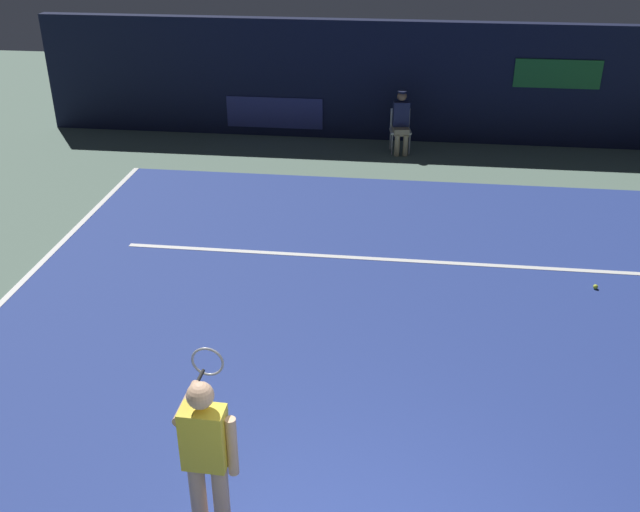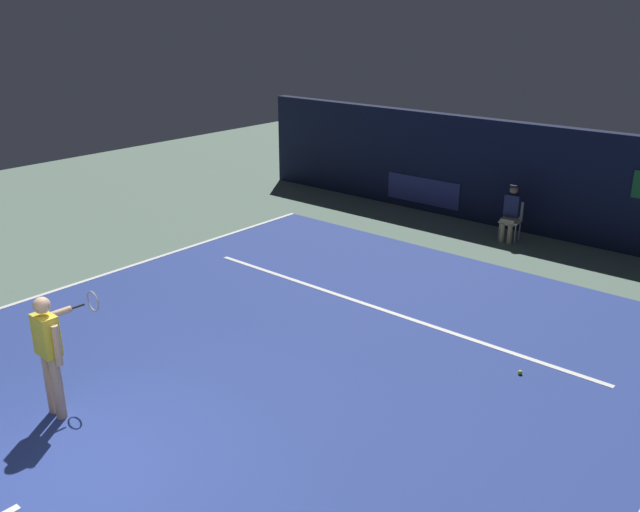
% 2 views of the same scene
% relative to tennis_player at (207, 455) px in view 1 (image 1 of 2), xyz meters
% --- Properties ---
extents(ground_plane, '(32.30, 32.30, 0.00)m').
position_rel_tennis_player_xyz_m(ground_plane, '(1.32, 3.69, -0.99)').
color(ground_plane, slate).
extents(court_surface, '(10.64, 10.50, 0.01)m').
position_rel_tennis_player_xyz_m(court_surface, '(1.32, 3.69, -0.98)').
color(court_surface, navy).
rests_on(court_surface, ground).
extents(line_sideline_right, '(0.10, 10.50, 0.01)m').
position_rel_tennis_player_xyz_m(line_sideline_right, '(-3.94, 3.69, -0.97)').
color(line_sideline_right, white).
rests_on(line_sideline_right, court_surface).
extents(line_service, '(8.30, 0.10, 0.01)m').
position_rel_tennis_player_xyz_m(line_service, '(1.32, 5.53, -0.97)').
color(line_service, white).
rests_on(line_service, court_surface).
extents(back_wall, '(16.28, 0.33, 2.60)m').
position_rel_tennis_player_xyz_m(back_wall, '(1.32, 11.59, 0.31)').
color(back_wall, '#141933').
rests_on(back_wall, ground).
extents(tennis_player, '(0.59, 0.94, 1.73)m').
position_rel_tennis_player_xyz_m(tennis_player, '(0.00, 0.00, 0.00)').
color(tennis_player, '#DBAD89').
rests_on(tennis_player, ground).
extents(line_judge_on_chair, '(0.49, 0.57, 1.32)m').
position_rel_tennis_player_xyz_m(line_judge_on_chair, '(1.35, 10.66, -0.30)').
color(line_judge_on_chair, white).
rests_on(line_judge_on_chair, ground).
extents(tennis_ball, '(0.07, 0.07, 0.07)m').
position_rel_tennis_player_xyz_m(tennis_ball, '(4.28, 4.99, -0.94)').
color(tennis_ball, '#CCE033').
rests_on(tennis_ball, court_surface).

